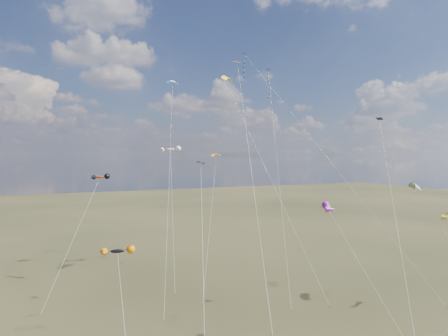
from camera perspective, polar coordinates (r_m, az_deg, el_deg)
name	(u,v)px	position (r m, az deg, el deg)	size (l,w,h in m)	color
diamond_black_high	(269,96)	(75.14, 6.49, 10.19)	(9.41, 21.28, 37.12)	black
diamond_navy_tall	(260,84)	(70.10, 5.12, 11.93)	(18.22, 26.56, 38.89)	#0E1643
diamond_black_mid	(202,225)	(38.09, -3.13, -8.07)	(5.17, 13.25, 20.27)	black
diamond_navy_right	(381,153)	(55.58, 21.47, 2.03)	(14.14, 18.91, 25.86)	#091748
diamond_orange_center	(248,146)	(43.78, 3.49, 3.09)	(9.62, 26.35, 33.38)	#C15814
parafoil_yellow	(227,78)	(70.41, 0.45, 12.77)	(8.18, 21.07, 35.12)	yellow
parafoil_blue_white	(172,83)	(74.98, -7.37, 12.02)	(9.65, 23.25, 35.00)	#0C57AC
parafoil_striped	(415,185)	(62.09, 25.66, -2.14)	(6.76, 12.00, 17.54)	gold
parafoil_tricolor	(216,155)	(73.03, -1.14, 1.81)	(9.96, 16.20, 21.55)	gold
novelty_black_orange	(118,251)	(44.77, -14.97, -11.42)	(3.21, 8.24, 11.22)	black
novelty_orange_black	(99,177)	(68.21, -17.37, -1.28)	(10.62, 12.12, 17.89)	red
novelty_white_purple	(328,208)	(44.00, 14.69, -5.49)	(5.64, 10.22, 15.85)	silver
novelty_redwhite_stripe	(171,150)	(75.88, -7.64, 2.61)	(6.20, 16.92, 22.62)	red
novelty_blue_yellow	(448,216)	(61.54, 29.34, -6.04)	(2.85, 8.51, 13.25)	#1450AB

